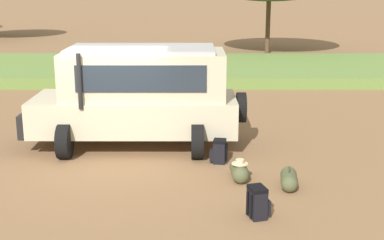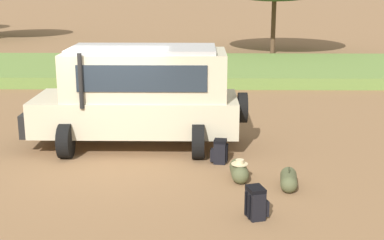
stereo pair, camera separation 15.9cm
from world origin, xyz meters
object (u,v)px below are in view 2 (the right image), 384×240
object	(u,v)px
backpack_beside_front_wheel	(256,203)
duffel_bag_low_black_case	(239,171)
safari_vehicle	(140,94)
backpack_cluster_center	(220,152)
duffel_bag_soft_canvas	(289,180)

from	to	relation	value
backpack_beside_front_wheel	duffel_bag_low_black_case	size ratio (longest dim) A/B	0.63
backpack_beside_front_wheel	safari_vehicle	bearing A→B (deg)	120.30
safari_vehicle	duffel_bag_low_black_case	size ratio (longest dim) A/B	6.01
backpack_cluster_center	duffel_bag_soft_canvas	world-z (taller)	backpack_cluster_center
duffel_bag_soft_canvas	backpack_cluster_center	bearing A→B (deg)	132.13
safari_vehicle	duffel_bag_soft_canvas	distance (m)	4.36
safari_vehicle	backpack_beside_front_wheel	bearing A→B (deg)	-59.70
backpack_beside_front_wheel	backpack_cluster_center	world-z (taller)	backpack_beside_front_wheel
duffel_bag_low_black_case	backpack_cluster_center	bearing A→B (deg)	110.14
backpack_beside_front_wheel	duffel_bag_soft_canvas	distance (m)	1.61
safari_vehicle	backpack_cluster_center	distance (m)	2.51
duffel_bag_low_black_case	duffel_bag_soft_canvas	bearing A→B (deg)	-25.68
safari_vehicle	duffel_bag_low_black_case	xyz separation A→B (m)	(2.25, -2.28, -1.11)
backpack_cluster_center	duffel_bag_soft_canvas	bearing A→B (deg)	-47.87
backpack_cluster_center	duffel_bag_soft_canvas	size ratio (longest dim) A/B	0.62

